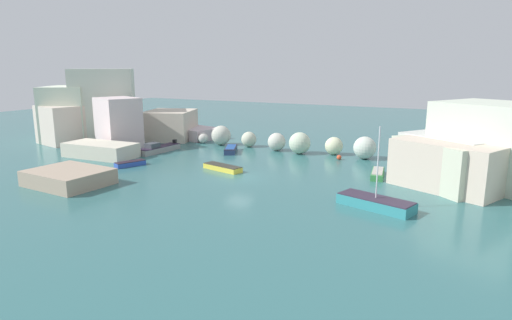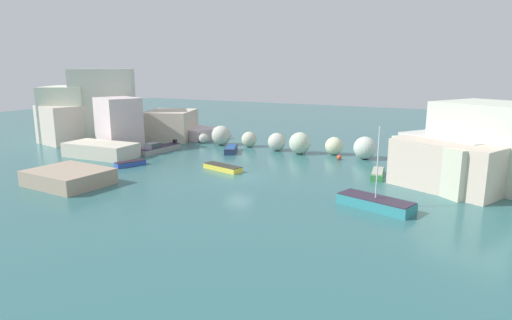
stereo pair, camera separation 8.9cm
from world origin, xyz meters
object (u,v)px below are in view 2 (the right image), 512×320
moored_boat_2 (378,174)px  moored_boat_5 (158,149)px  moored_boat_4 (130,164)px  stone_dock (69,177)px  channel_buoy (339,157)px  moored_boat_3 (231,149)px  moored_boat_1 (375,203)px  moored_boat_6 (454,177)px  moored_boat_0 (223,168)px

moored_boat_2 → moored_boat_5: 26.83m
moored_boat_4 → moored_boat_5: (-2.40, 7.37, 0.19)m
stone_dock → channel_buoy: bearing=49.7°
stone_dock → moored_boat_3: bearing=75.6°
stone_dock → moored_boat_1: bearing=13.4°
channel_buoy → moored_boat_2: size_ratio=0.13×
moored_boat_1 → moored_boat_3: moored_boat_1 is taller
moored_boat_4 → moored_boat_6: moored_boat_6 is taller
moored_boat_0 → moored_boat_5: moored_boat_5 is taller
moored_boat_2 → stone_dock: bearing=114.2°
channel_buoy → moored_boat_4: (-18.82, -13.45, -0.01)m
moored_boat_0 → moored_boat_6: (21.27, 6.77, 0.05)m
moored_boat_1 → moored_boat_4: bearing=12.0°
moored_boat_5 → moored_boat_6: bearing=98.3°
moored_boat_1 → moored_boat_2: 9.87m
moored_boat_2 → moored_boat_3: (-18.84, 3.95, 0.05)m
moored_boat_1 → moored_boat_3: 24.85m
stone_dock → moored_boat_4: size_ratio=2.01×
moored_boat_1 → moored_boat_2: size_ratio=1.49×
channel_buoy → moored_boat_5: bearing=-164.0°
channel_buoy → moored_boat_2: moored_boat_2 is taller
moored_boat_0 → moored_boat_5: size_ratio=0.75×
moored_boat_4 → moored_boat_6: bearing=128.4°
moored_boat_1 → moored_boat_6: moored_boat_1 is taller
channel_buoy → moored_boat_4: size_ratio=0.17×
channel_buoy → stone_dock: bearing=-130.3°
stone_dock → moored_boat_6: size_ratio=1.75×
moored_boat_0 → moored_boat_4: 10.20m
channel_buoy → moored_boat_4: channel_buoy is taller
moored_boat_0 → moored_boat_5: (-12.16, 4.41, 0.18)m
moored_boat_4 → stone_dock: bearing=24.6°
moored_boat_2 → channel_buoy: bearing=34.7°
moored_boat_3 → moored_boat_4: 12.86m
channel_buoy → moored_boat_5: (-21.22, -6.08, 0.18)m
stone_dock → moored_boat_5: (-2.90, 15.56, -0.24)m
moored_boat_4 → moored_boat_5: 7.75m
moored_boat_1 → moored_boat_5: (-28.77, 9.42, 0.03)m
moored_boat_6 → moored_boat_4: bearing=-150.6°
moored_boat_3 → moored_boat_6: size_ratio=1.12×
channel_buoy → moored_boat_1: moored_boat_1 is taller
moored_boat_4 → moored_boat_2: bearing=128.4°
stone_dock → moored_boat_0: (9.25, 11.15, -0.42)m
moored_boat_2 → moored_boat_5: (-26.83, -0.26, 0.15)m
moored_boat_6 → channel_buoy: bearing=175.0°
moored_boat_3 → channel_buoy: bearing=72.6°
moored_boat_2 → moored_boat_4: (-24.43, -7.63, -0.04)m
moored_boat_1 → moored_boat_0: bearing=-0.3°
moored_boat_6 → moored_boat_1: bearing=-99.6°
moored_boat_3 → moored_boat_6: 25.51m
moored_boat_3 → stone_dock: bearing=-39.9°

